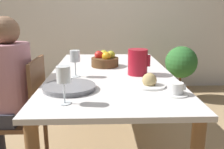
{
  "coord_description": "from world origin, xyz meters",
  "views": [
    {
      "loc": [
        -0.06,
        -1.91,
        1.22
      ],
      "look_at": [
        0.0,
        -0.26,
        0.81
      ],
      "focal_mm": 40.0,
      "sensor_mm": 36.0,
      "label": 1
    }
  ],
  "objects_px": {
    "bread_plate": "(149,82)",
    "fruit_bowl": "(105,60)",
    "chair_person_side": "(22,114)",
    "wine_glass_water": "(75,57)",
    "person_seated": "(6,87)",
    "teacup_near_person": "(176,89)",
    "serving_tray": "(69,87)",
    "potted_plant": "(181,66)",
    "wine_glass_juice": "(63,77)",
    "red_pitcher": "(138,62)"
  },
  "relations": [
    {
      "from": "person_seated",
      "to": "red_pitcher",
      "type": "height_order",
      "value": "person_seated"
    },
    {
      "from": "serving_tray",
      "to": "bread_plate",
      "type": "xyz_separation_m",
      "value": [
        0.51,
        0.05,
        0.01
      ]
    },
    {
      "from": "wine_glass_juice",
      "to": "fruit_bowl",
      "type": "height_order",
      "value": "wine_glass_juice"
    },
    {
      "from": "teacup_near_person",
      "to": "fruit_bowl",
      "type": "relative_size",
      "value": 0.63
    },
    {
      "from": "wine_glass_juice",
      "to": "bread_plate",
      "type": "xyz_separation_m",
      "value": [
        0.5,
        0.29,
        -0.12
      ]
    },
    {
      "from": "bread_plate",
      "to": "fruit_bowl",
      "type": "distance_m",
      "value": 0.68
    },
    {
      "from": "wine_glass_water",
      "to": "bread_plate",
      "type": "distance_m",
      "value": 0.58
    },
    {
      "from": "red_pitcher",
      "to": "fruit_bowl",
      "type": "bearing_deg",
      "value": 128.68
    },
    {
      "from": "person_seated",
      "to": "wine_glass_juice",
      "type": "bearing_deg",
      "value": -133.89
    },
    {
      "from": "bread_plate",
      "to": "person_seated",
      "type": "bearing_deg",
      "value": 170.0
    },
    {
      "from": "chair_person_side",
      "to": "bread_plate",
      "type": "relative_size",
      "value": 4.34
    },
    {
      "from": "red_pitcher",
      "to": "wine_glass_juice",
      "type": "distance_m",
      "value": 0.76
    },
    {
      "from": "teacup_near_person",
      "to": "serving_tray",
      "type": "distance_m",
      "value": 0.64
    },
    {
      "from": "wine_glass_water",
      "to": "wine_glass_juice",
      "type": "height_order",
      "value": "wine_glass_juice"
    },
    {
      "from": "wine_glass_juice",
      "to": "teacup_near_person",
      "type": "xyz_separation_m",
      "value": [
        0.62,
        0.13,
        -0.12
      ]
    },
    {
      "from": "teacup_near_person",
      "to": "potted_plant",
      "type": "height_order",
      "value": "teacup_near_person"
    },
    {
      "from": "person_seated",
      "to": "potted_plant",
      "type": "relative_size",
      "value": 1.58
    },
    {
      "from": "chair_person_side",
      "to": "wine_glass_juice",
      "type": "xyz_separation_m",
      "value": [
        0.39,
        -0.49,
        0.41
      ]
    },
    {
      "from": "chair_person_side",
      "to": "wine_glass_water",
      "type": "height_order",
      "value": "wine_glass_water"
    },
    {
      "from": "red_pitcher",
      "to": "serving_tray",
      "type": "height_order",
      "value": "red_pitcher"
    },
    {
      "from": "person_seated",
      "to": "serving_tray",
      "type": "height_order",
      "value": "person_seated"
    },
    {
      "from": "person_seated",
      "to": "potted_plant",
      "type": "xyz_separation_m",
      "value": [
        1.78,
        1.7,
        -0.24
      ]
    },
    {
      "from": "chair_person_side",
      "to": "person_seated",
      "type": "height_order",
      "value": "person_seated"
    },
    {
      "from": "fruit_bowl",
      "to": "bread_plate",
      "type": "bearing_deg",
      "value": -65.83
    },
    {
      "from": "chair_person_side",
      "to": "teacup_near_person",
      "type": "distance_m",
      "value": 1.12
    },
    {
      "from": "fruit_bowl",
      "to": "person_seated",
      "type": "bearing_deg",
      "value": -147.25
    },
    {
      "from": "fruit_bowl",
      "to": "potted_plant",
      "type": "relative_size",
      "value": 0.31
    },
    {
      "from": "person_seated",
      "to": "wine_glass_water",
      "type": "height_order",
      "value": "person_seated"
    },
    {
      "from": "serving_tray",
      "to": "fruit_bowl",
      "type": "bearing_deg",
      "value": 71.41
    },
    {
      "from": "wine_glass_juice",
      "to": "teacup_near_person",
      "type": "height_order",
      "value": "wine_glass_juice"
    },
    {
      "from": "serving_tray",
      "to": "potted_plant",
      "type": "distance_m",
      "value": 2.34
    },
    {
      "from": "teacup_near_person",
      "to": "bread_plate",
      "type": "relative_size",
      "value": 0.72
    },
    {
      "from": "serving_tray",
      "to": "bread_plate",
      "type": "height_order",
      "value": "bread_plate"
    },
    {
      "from": "wine_glass_water",
      "to": "serving_tray",
      "type": "relative_size",
      "value": 0.6
    },
    {
      "from": "teacup_near_person",
      "to": "serving_tray",
      "type": "height_order",
      "value": "teacup_near_person"
    },
    {
      "from": "person_seated",
      "to": "teacup_near_person",
      "type": "distance_m",
      "value": 1.15
    },
    {
      "from": "fruit_bowl",
      "to": "red_pitcher",
      "type": "bearing_deg",
      "value": -51.32
    },
    {
      "from": "bread_plate",
      "to": "potted_plant",
      "type": "xyz_separation_m",
      "value": [
        0.8,
        1.87,
        -0.31
      ]
    },
    {
      "from": "wine_glass_juice",
      "to": "teacup_near_person",
      "type": "relative_size",
      "value": 1.33
    },
    {
      "from": "person_seated",
      "to": "serving_tray",
      "type": "distance_m",
      "value": 0.53
    },
    {
      "from": "chair_person_side",
      "to": "fruit_bowl",
      "type": "distance_m",
      "value": 0.81
    },
    {
      "from": "person_seated",
      "to": "fruit_bowl",
      "type": "xyz_separation_m",
      "value": [
        0.7,
        0.45,
        0.1
      ]
    },
    {
      "from": "person_seated",
      "to": "wine_glass_juice",
      "type": "relative_size",
      "value": 5.99
    },
    {
      "from": "chair_person_side",
      "to": "bread_plate",
      "type": "xyz_separation_m",
      "value": [
        0.89,
        -0.2,
        0.29
      ]
    },
    {
      "from": "wine_glass_water",
      "to": "bread_plate",
      "type": "bearing_deg",
      "value": -28.29
    },
    {
      "from": "wine_glass_water",
      "to": "wine_glass_juice",
      "type": "distance_m",
      "value": 0.56
    },
    {
      "from": "chair_person_side",
      "to": "wine_glass_juice",
      "type": "distance_m",
      "value": 0.75
    },
    {
      "from": "bread_plate",
      "to": "potted_plant",
      "type": "distance_m",
      "value": 2.06
    },
    {
      "from": "wine_glass_water",
      "to": "fruit_bowl",
      "type": "relative_size",
      "value": 0.83
    },
    {
      "from": "person_seated",
      "to": "fruit_bowl",
      "type": "relative_size",
      "value": 5.04
    }
  ]
}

